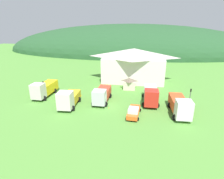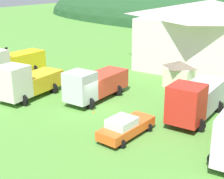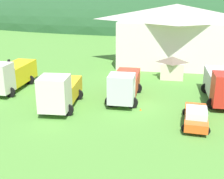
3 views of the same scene
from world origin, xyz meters
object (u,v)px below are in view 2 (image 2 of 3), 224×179
at_px(play_shed_cream, 179,73).
at_px(tow_truck_silver, 94,84).
at_px(traffic_cone_near_pickup, 94,113).
at_px(crane_truck_red, 196,99).
at_px(traffic_light_west, 7,60).
at_px(heavy_rig_striped, 26,81).
at_px(traffic_cone_mid_row, 71,84).
at_px(depot_building, 208,36).
at_px(flatbed_truck_yellow, 12,62).
at_px(service_pickup_orange, 126,127).

xyz_separation_m(play_shed_cream, tow_truck_silver, (-5.04, -8.91, 0.19)).
bearing_deg(traffic_cone_near_pickup, crane_truck_red, 25.53).
distance_m(traffic_light_west, traffic_cone_near_pickup, 14.99).
bearing_deg(crane_truck_red, traffic_light_west, -87.25).
distance_m(play_shed_cream, heavy_rig_striped, 16.48).
bearing_deg(traffic_cone_mid_row, heavy_rig_striped, -94.26).
height_order(depot_building, crane_truck_red, depot_building).
height_order(flatbed_truck_yellow, tow_truck_silver, flatbed_truck_yellow).
distance_m(play_shed_cream, flatbed_truck_yellow, 19.90).
bearing_deg(depot_building, play_shed_cream, -93.37).
xyz_separation_m(play_shed_cream, flatbed_truck_yellow, (-18.27, -7.89, 0.34)).
bearing_deg(heavy_rig_striped, traffic_cone_near_pickup, 92.51).
distance_m(play_shed_cream, service_pickup_orange, 14.21).
bearing_deg(crane_truck_red, traffic_cone_near_pickup, -64.67).
xyz_separation_m(heavy_rig_striped, traffic_cone_near_pickup, (7.78, 0.73, -1.78)).
bearing_deg(traffic_cone_mid_row, tow_truck_silver, -26.82).
bearing_deg(crane_truck_red, heavy_rig_striped, -74.14).
bearing_deg(tow_truck_silver, service_pickup_orange, 53.49).
xyz_separation_m(tow_truck_silver, service_pickup_orange, (6.80, -5.18, -0.84)).
height_order(crane_truck_red, service_pickup_orange, crane_truck_red).
height_order(play_shed_cream, tow_truck_silver, tow_truck_silver).
distance_m(tow_truck_silver, traffic_light_west, 12.66).
xyz_separation_m(heavy_rig_striped, traffic_light_west, (-6.78, 3.37, 0.61)).
distance_m(heavy_rig_striped, service_pickup_orange, 12.81).
height_order(flatbed_truck_yellow, heavy_rig_striped, heavy_rig_striped).
distance_m(flatbed_truck_yellow, traffic_cone_near_pickup, 15.72).
height_order(heavy_rig_striped, service_pickup_orange, heavy_rig_striped).
xyz_separation_m(play_shed_cream, service_pickup_orange, (1.76, -14.09, -0.65)).
relative_size(depot_building, traffic_light_west, 4.59).
distance_m(traffic_cone_near_pickup, traffic_cone_mid_row, 9.13).
xyz_separation_m(tow_truck_silver, crane_truck_red, (9.89, 1.08, 0.16)).
bearing_deg(traffic_light_west, traffic_cone_near_pickup, -10.30).
height_order(play_shed_cream, traffic_cone_near_pickup, play_shed_cream).
relative_size(flatbed_truck_yellow, tow_truck_silver, 1.03).
distance_m(tow_truck_silver, crane_truck_red, 9.95).
distance_m(service_pickup_orange, traffic_light_west, 20.16).
bearing_deg(traffic_light_west, tow_truck_silver, 0.36).
bearing_deg(heavy_rig_striped, flatbed_truck_yellow, -124.09).
distance_m(heavy_rig_striped, traffic_cone_mid_row, 6.45).
bearing_deg(crane_truck_red, service_pickup_orange, -26.44).
height_order(depot_building, traffic_cone_near_pickup, depot_building).
bearing_deg(traffic_light_west, traffic_cone_mid_row, 21.19).
bearing_deg(heavy_rig_striped, play_shed_cream, 135.76).
xyz_separation_m(depot_building, heavy_rig_striped, (-11.34, -19.86, -2.86)).
height_order(tow_truck_silver, traffic_cone_near_pickup, tow_truck_silver).
relative_size(flatbed_truck_yellow, traffic_cone_mid_row, 15.08).
bearing_deg(play_shed_cream, depot_building, 86.63).
bearing_deg(traffic_cone_near_pickup, traffic_light_west, 169.70).
height_order(crane_truck_red, traffic_cone_near_pickup, crane_truck_red).
bearing_deg(traffic_cone_mid_row, traffic_cone_near_pickup, -36.69).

